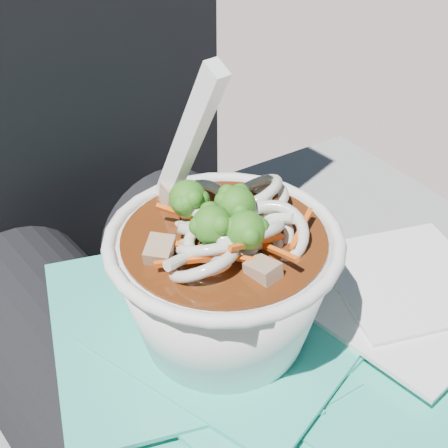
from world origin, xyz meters
TOP-DOWN VIEW (x-y plane):
  - lap at (0.00, 0.00)m, footprint 0.32×0.48m
  - person_body at (-0.00, 0.09)m, footprint 0.34×0.94m
  - plastic_bag at (0.01, -0.02)m, footprint 0.33×0.36m
  - napkins at (0.12, -0.07)m, footprint 0.16×0.16m
  - udon_bowl at (-0.01, -0.01)m, footprint 0.17×0.17m

SIDE VIEW (x-z plane):
  - lap at x=0.00m, z-range 0.42..0.57m
  - person_body at x=0.00m, z-range 0.04..1.01m
  - plastic_bag at x=0.01m, z-range 0.57..0.59m
  - napkins at x=0.12m, z-range 0.59..0.59m
  - udon_bowl at x=-0.01m, z-range 0.54..0.74m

